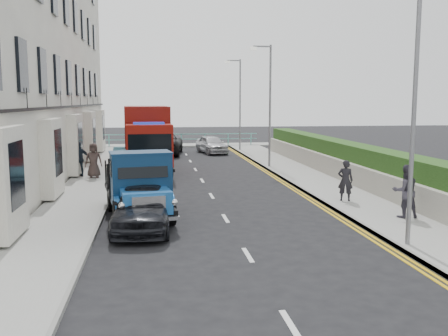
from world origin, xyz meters
TOP-DOWN VIEW (x-y plane):
  - ground at (0.00, 0.00)m, footprint 120.00×120.00m
  - pavement_west at (-5.20, 9.00)m, footprint 2.40×38.00m
  - pavement_east at (5.30, 9.00)m, footprint 2.60×38.00m
  - promenade at (0.00, 29.00)m, footprint 30.00×2.50m
  - sea_plane at (0.00, 60.00)m, footprint 120.00×120.00m
  - terrace_west at (-9.47, 13.00)m, footprint 6.31×30.20m
  - garden_east at (7.21, 9.00)m, footprint 1.45×28.00m
  - seafront_railing at (0.00, 28.20)m, footprint 13.00×0.08m
  - lamp_near at (4.18, -2.00)m, footprint 1.23×0.18m
  - lamp_mid at (4.18, 14.00)m, footprint 1.23×0.18m
  - lamp_far at (4.18, 24.00)m, footprint 1.23×0.18m
  - bedford_lorry at (-2.76, 2.02)m, footprint 2.53×4.94m
  - red_lorry at (-2.69, 13.62)m, footprint 2.66×6.94m
  - parked_car_front at (-2.67, 1.00)m, footprint 1.92×4.27m
  - parked_car_mid at (-3.60, 12.00)m, footprint 1.61×4.53m
  - parked_car_rear at (-2.60, 15.70)m, footprint 2.35×4.71m
  - seafront_car_left at (-1.68, 22.39)m, footprint 3.29×6.03m
  - seafront_car_right at (1.94, 22.66)m, footprint 2.36×4.15m
  - pedestrian_east_near at (4.83, 3.73)m, footprint 0.66×0.55m
  - pedestrian_east_far at (5.72, 0.87)m, footprint 0.90×0.74m
  - pedestrian_west_near at (-6.00, 11.41)m, footprint 1.11×0.84m
  - pedestrian_west_far at (-5.26, 10.93)m, footprint 0.86×0.59m

SIDE VIEW (x-z plane):
  - ground at x=0.00m, z-range 0.00..0.00m
  - sea_plane at x=0.00m, z-range 0.00..0.00m
  - pavement_west at x=-5.20m, z-range 0.00..0.12m
  - pavement_east at x=5.30m, z-range 0.00..0.12m
  - promenade at x=0.00m, z-range 0.00..0.12m
  - seafront_railing at x=0.00m, z-range 0.03..1.14m
  - parked_car_rear at x=-2.60m, z-range 0.00..1.31m
  - seafront_car_right at x=1.94m, z-range 0.00..1.33m
  - parked_car_front at x=-2.67m, z-range 0.00..1.42m
  - parked_car_mid at x=-3.60m, z-range 0.00..1.49m
  - seafront_car_left at x=-1.68m, z-range 0.00..1.60m
  - pedestrian_east_near at x=4.83m, z-range 0.12..1.67m
  - garden_east at x=7.21m, z-range 0.02..1.77m
  - pedestrian_west_far at x=-5.26m, z-range 0.12..1.82m
  - pedestrian_east_far at x=5.72m, z-range 0.12..1.85m
  - pedestrian_west_near at x=-6.00m, z-range 0.12..1.87m
  - bedford_lorry at x=-2.76m, z-range -0.09..2.15m
  - red_lorry at x=-2.69m, z-range 0.12..3.69m
  - lamp_near at x=4.18m, z-range 0.50..7.50m
  - lamp_mid at x=4.18m, z-range 0.50..7.50m
  - lamp_far at x=4.18m, z-range 0.50..7.50m
  - terrace_west at x=-9.47m, z-range 0.04..14.29m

